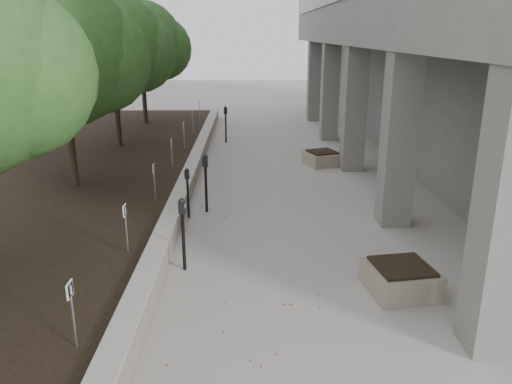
{
  "coord_description": "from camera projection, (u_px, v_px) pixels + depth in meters",
  "views": [
    {
      "loc": [
        -0.07,
        -5.23,
        4.36
      ],
      "look_at": [
        0.12,
        5.87,
        0.84
      ],
      "focal_mm": 35.09,
      "sensor_mm": 36.0,
      "label": 1
    }
  ],
  "objects": [
    {
      "name": "retaining_wall",
      "position": [
        189.0,
        179.0,
        14.77
      ],
      "size": [
        0.39,
        26.0,
        0.5
      ],
      "primitive_type": null,
      "color": "gray",
      "rests_on": "ground"
    },
    {
      "name": "planting_bed",
      "position": [
        64.0,
        182.0,
        14.73
      ],
      "size": [
        7.0,
        26.0,
        0.4
      ],
      "primitive_type": "cube",
      "color": "black",
      "rests_on": "ground"
    },
    {
      "name": "crabapple_tree_3",
      "position": [
        64.0,
        84.0,
        12.9
      ],
      "size": [
        4.6,
        4.0,
        5.44
      ],
      "primitive_type": null,
      "color": "#275620",
      "rests_on": "planting_bed"
    },
    {
      "name": "crabapple_tree_4",
      "position": [
        114.0,
        70.0,
        17.67
      ],
      "size": [
        4.6,
        4.0,
        5.44
      ],
      "primitive_type": null,
      "color": "#275620",
      "rests_on": "planting_bed"
    },
    {
      "name": "crabapple_tree_5",
      "position": [
        142.0,
        63.0,
        22.43
      ],
      "size": [
        4.6,
        4.0,
        5.44
      ],
      "primitive_type": null,
      "color": "#275620",
      "rests_on": "planting_bed"
    },
    {
      "name": "parking_sign_2",
      "position": [
        73.0,
        315.0,
        6.47
      ],
      "size": [
        0.04,
        0.22,
        0.96
      ],
      "primitive_type": null,
      "color": "black",
      "rests_on": "planting_bed"
    },
    {
      "name": "parking_sign_3",
      "position": [
        126.0,
        229.0,
        9.33
      ],
      "size": [
        0.04,
        0.22,
        0.96
      ],
      "primitive_type": null,
      "color": "black",
      "rests_on": "planting_bed"
    },
    {
      "name": "parking_sign_4",
      "position": [
        155.0,
        183.0,
        12.19
      ],
      "size": [
        0.04,
        0.22,
        0.96
      ],
      "primitive_type": null,
      "color": "black",
      "rests_on": "planting_bed"
    },
    {
      "name": "parking_sign_5",
      "position": [
        172.0,
        155.0,
        15.05
      ],
      "size": [
        0.04,
        0.22,
        0.96
      ],
      "primitive_type": null,
      "color": "black",
      "rests_on": "planting_bed"
    },
    {
      "name": "parking_sign_6",
      "position": [
        184.0,
        135.0,
        17.91
      ],
      "size": [
        0.04,
        0.22,
        0.96
      ],
      "primitive_type": null,
      "color": "black",
      "rests_on": "planting_bed"
    },
    {
      "name": "parking_sign_7",
      "position": [
        193.0,
        121.0,
        20.77
      ],
      "size": [
        0.04,
        0.22,
        0.96
      ],
      "primitive_type": null,
      "color": "black",
      "rests_on": "planting_bed"
    },
    {
      "name": "parking_sign_8",
      "position": [
        199.0,
        111.0,
        23.63
      ],
      "size": [
        0.04,
        0.22,
        0.96
      ],
      "primitive_type": null,
      "color": "black",
      "rests_on": "planting_bed"
    },
    {
      "name": "parking_meter_2",
      "position": [
        183.0,
        234.0,
        9.47
      ],
      "size": [
        0.16,
        0.12,
        1.46
      ],
      "primitive_type": null,
      "rotation": [
        0.0,
        0.0,
        -0.16
      ],
      "color": "black",
      "rests_on": "ground"
    },
    {
      "name": "parking_meter_3",
      "position": [
        188.0,
        193.0,
        12.21
      ],
      "size": [
        0.14,
        0.11,
        1.27
      ],
      "primitive_type": null,
      "rotation": [
        0.0,
        0.0,
        -0.14
      ],
      "color": "black",
      "rests_on": "ground"
    },
    {
      "name": "parking_meter_4",
      "position": [
        206.0,
        183.0,
        12.6
      ],
      "size": [
        0.16,
        0.12,
        1.51
      ],
      "primitive_type": null,
      "rotation": [
        0.0,
        0.0,
        -0.11
      ],
      "color": "black",
      "rests_on": "ground"
    },
    {
      "name": "parking_meter_5",
      "position": [
        226.0,
        125.0,
        20.71
      ],
      "size": [
        0.18,
        0.15,
        1.52
      ],
      "primitive_type": null,
      "rotation": [
        0.0,
        0.0,
        0.36
      ],
      "color": "black",
      "rests_on": "ground"
    },
    {
      "name": "planter_front",
      "position": [
        401.0,
        278.0,
        8.78
      ],
      "size": [
        1.27,
        1.27,
        0.52
      ],
      "primitive_type": null,
      "rotation": [
        0.0,
        0.0,
        0.16
      ],
      "color": "gray",
      "rests_on": "ground"
    },
    {
      "name": "planter_back",
      "position": [
        322.0,
        158.0,
        17.32
      ],
      "size": [
        1.36,
        1.36,
        0.49
      ],
      "primitive_type": null,
      "rotation": [
        0.0,
        0.0,
        0.35
      ],
      "color": "gray",
      "rests_on": "ground"
    },
    {
      "name": "berry_scatter",
      "position": [
        247.0,
        239.0,
        11.06
      ],
      "size": [
        3.3,
        14.1,
        0.02
      ],
      "primitive_type": null,
      "color": "maroon",
      "rests_on": "ground"
    }
  ]
}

